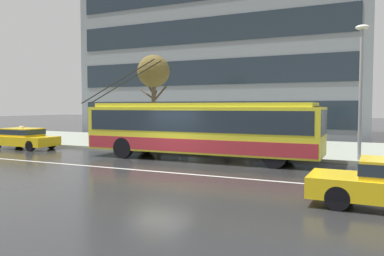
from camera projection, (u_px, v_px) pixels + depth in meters
name	position (u px, v px, depth m)	size (l,w,h in m)	color
ground_plane	(160.00, 166.00, 16.68)	(160.00, 160.00, 0.00)	#262628
sidewalk_slab	(230.00, 145.00, 25.08)	(80.00, 10.00, 0.14)	gray
lane_centre_line	(145.00, 171.00, 15.59)	(72.00, 0.14, 0.01)	silver
trolleybus	(200.00, 128.00, 18.72)	(12.77, 2.61, 4.99)	yellow
taxi_queued_behind_bus	(23.00, 137.00, 23.63)	(4.33, 1.86, 1.39)	yellow
bus_shelter	(218.00, 116.00, 21.59)	(4.28, 1.63, 2.63)	gray
pedestrian_at_shelter	(157.00, 121.00, 23.04)	(1.25, 1.25, 1.94)	black
pedestrian_approaching_curb	(225.00, 122.00, 21.48)	(1.51, 1.51, 1.96)	#2A274F
street_lamp	(361.00, 80.00, 17.60)	(0.60, 0.32, 6.18)	gray
street_tree_bare	(154.00, 73.00, 25.11)	(2.31, 2.13, 5.83)	brown
office_tower_corner_left	(224.00, 20.00, 37.13)	(26.64, 10.65, 21.82)	gray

